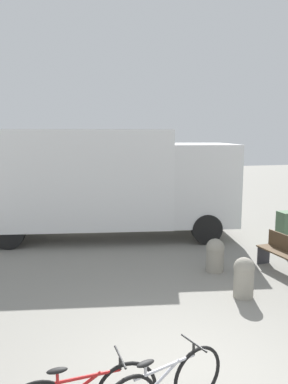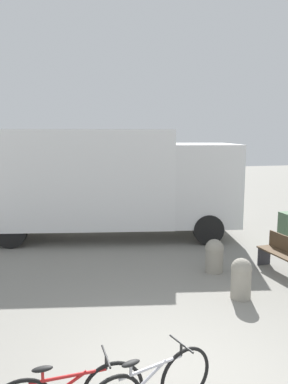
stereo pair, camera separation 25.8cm
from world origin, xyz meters
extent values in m
cube|color=white|center=(-0.97, 7.57, 1.89)|extent=(6.38, 3.55, 2.89)
cube|color=silver|center=(2.99, 6.89, 1.67)|extent=(2.39, 2.76, 2.46)
cylinder|color=black|center=(3.18, 7.99, 0.45)|extent=(0.93, 0.43, 0.89)
cylinder|color=black|center=(2.80, 5.78, 0.45)|extent=(0.93, 0.43, 0.89)
cylinder|color=black|center=(-2.41, 8.95, 0.45)|extent=(0.93, 0.43, 0.89)
cylinder|color=black|center=(-2.79, 6.74, 0.45)|extent=(0.93, 0.43, 0.89)
cube|color=#2D2D33|center=(3.48, 3.83, 0.22)|extent=(0.34, 0.08, 0.45)
cylinder|color=red|center=(-1.39, -0.42, 0.65)|extent=(0.82, 0.10, 0.04)
cylinder|color=red|center=(-1.66, -0.44, 0.70)|extent=(0.03, 0.03, 0.12)
ellipsoid|color=black|center=(-1.66, -0.44, 0.78)|extent=(0.23, 0.11, 0.05)
cylinder|color=black|center=(-0.98, -0.39, 0.72)|extent=(0.03, 0.03, 0.15)
cylinder|color=black|center=(-0.98, -0.39, 0.80)|extent=(0.06, 0.44, 0.02)
torus|color=black|center=(-0.03, -0.31, 0.36)|extent=(0.69, 0.27, 0.72)
cylinder|color=silver|center=(-0.49, -0.47, 0.65)|extent=(0.79, 0.30, 0.04)
cylinder|color=silver|center=(-0.56, -0.49, 0.51)|extent=(0.53, 0.21, 0.33)
cylinder|color=silver|center=(-0.74, -0.56, 0.70)|extent=(0.03, 0.03, 0.12)
ellipsoid|color=black|center=(-0.74, -0.56, 0.78)|extent=(0.24, 0.16, 0.05)
cylinder|color=black|center=(-0.10, -0.34, 0.72)|extent=(0.03, 0.03, 0.15)
cylinder|color=black|center=(-0.10, -0.34, 0.80)|extent=(0.16, 0.42, 0.02)
cylinder|color=gray|center=(2.00, 2.21, 0.30)|extent=(0.39, 0.39, 0.61)
sphere|color=gray|center=(2.00, 2.21, 0.61)|extent=(0.41, 0.41, 0.41)
cylinder|color=gray|center=(2.07, 3.66, 0.28)|extent=(0.41, 0.41, 0.57)
sphere|color=gray|center=(2.07, 3.66, 0.57)|extent=(0.43, 0.43, 0.43)
camera|label=1|loc=(-1.68, -4.09, 3.21)|focal=35.00mm
camera|label=2|loc=(-1.43, -4.16, 3.21)|focal=35.00mm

